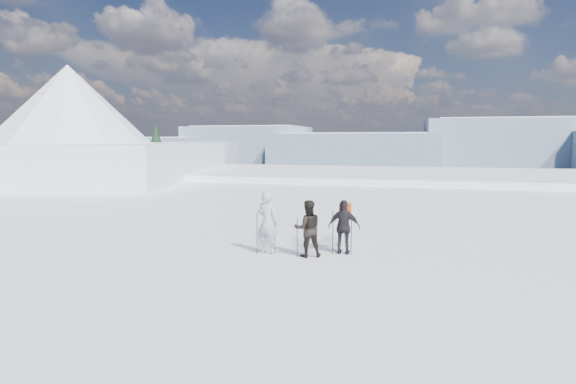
# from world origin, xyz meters

# --- Properties ---
(lake_basin) EXTENTS (820.00, 820.00, 71.62)m
(lake_basin) POSITION_xyz_m (0.00, 30.00, -6.50)
(lake_basin) COLOR white
(lake_basin) RESTS_ON ground
(far_mountain_range) EXTENTS (770.00, 110.00, 53.00)m
(far_mountain_range) POSITION_xyz_m (29.60, 454.78, -7.19)
(far_mountain_range) COLOR slate
(far_mountain_range) RESTS_ON ground
(near_ridge) EXTENTS (31.37, 35.68, 25.62)m
(near_ridge) POSITION_xyz_m (-26.68, 29.31, -3.49)
(near_ridge) COLOR white
(near_ridge) RESTS_ON ground
(skier_grey) EXTENTS (0.79, 0.63, 1.90)m
(skier_grey) POSITION_xyz_m (-2.01, 1.98, 0.95)
(skier_grey) COLOR #9EA1AC
(skier_grey) RESTS_ON ground
(skier_dark) EXTENTS (0.98, 0.87, 1.66)m
(skier_dark) POSITION_xyz_m (-0.78, 1.93, 0.83)
(skier_dark) COLOR black
(skier_dark) RESTS_ON ground
(skier_pack) EXTENTS (0.95, 0.40, 1.62)m
(skier_pack) POSITION_xyz_m (0.21, 2.48, 0.81)
(skier_pack) COLOR black
(skier_pack) RESTS_ON ground
(backpack) EXTENTS (0.35, 0.20, 0.50)m
(backpack) POSITION_xyz_m (0.21, 2.73, 1.87)
(backpack) COLOR #BA4211
(backpack) RESTS_ON skier_pack
(ski_poles) EXTENTS (2.77, 0.64, 1.30)m
(ski_poles) POSITION_xyz_m (-0.89, 2.06, 0.62)
(ski_poles) COLOR black
(ski_poles) RESTS_ON ground
(skis_loose) EXTENTS (0.33, 1.70, 0.03)m
(skis_loose) POSITION_xyz_m (-2.85, 5.06, 0.01)
(skis_loose) COLOR black
(skis_loose) RESTS_ON ground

